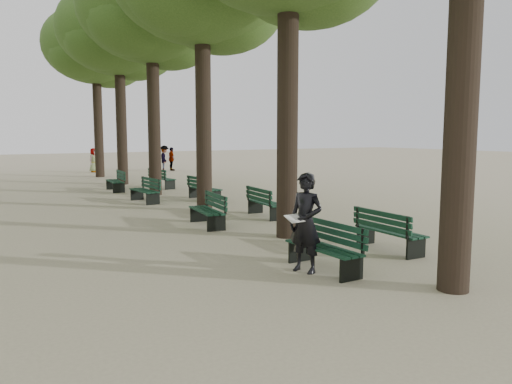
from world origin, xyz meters
TOP-DOWN VIEW (x-y plane):
  - ground at (0.00, 0.00)m, footprint 120.00×120.00m
  - tree_central_3 at (1.50, 13.00)m, footprint 6.00×6.00m
  - tree_central_4 at (1.50, 18.00)m, footprint 6.00×6.00m
  - tree_central_5 at (1.50, 23.00)m, footprint 6.00×6.00m
  - bench_left_0 at (0.37, 0.04)m, footprint 0.60×1.81m
  - bench_left_1 at (0.37, 5.34)m, footprint 0.76×1.85m
  - bench_left_2 at (0.37, 10.96)m, footprint 0.71×1.84m
  - bench_left_3 at (0.37, 15.21)m, footprint 0.69×1.83m
  - bench_right_0 at (2.63, 0.58)m, footprint 0.62×1.81m
  - bench_right_1 at (2.63, 5.84)m, footprint 0.73×1.84m
  - bench_right_2 at (2.63, 10.48)m, footprint 0.77×1.85m
  - bench_right_3 at (2.63, 15.35)m, footprint 0.81×1.86m
  - man_with_map at (0.02, 0.16)m, footprint 0.75×0.84m
  - pedestrian_b at (6.34, 25.19)m, footprint 0.80×1.18m
  - pedestrian_c at (6.97, 25.50)m, footprint 0.38×0.97m
  - pedestrian_d at (1.99, 26.81)m, footprint 0.82×0.72m

SIDE VIEW (x-z plane):
  - ground at x=0.00m, z-range 0.00..0.00m
  - bench_left_0 at x=0.37m, z-range -0.19..0.73m
  - bench_left_1 at x=0.37m, z-range -0.19..0.73m
  - bench_left_2 at x=0.37m, z-range -0.19..0.73m
  - bench_left_3 at x=0.37m, z-range -0.19..0.73m
  - bench_right_0 at x=2.63m, z-range -0.19..0.73m
  - bench_right_1 at x=2.63m, z-range -0.19..0.73m
  - bench_right_2 at x=2.63m, z-range -0.19..0.73m
  - bench_right_3 at x=2.63m, z-range -0.19..0.73m
  - pedestrian_d at x=1.99m, z-range 0.00..1.61m
  - pedestrian_c at x=6.97m, z-range 0.00..1.62m
  - pedestrian_b at x=6.34m, z-range 0.00..1.76m
  - man_with_map at x=0.02m, z-range 0.00..1.89m
  - tree_central_3 at x=1.50m, z-range 2.68..12.63m
  - tree_central_4 at x=1.50m, z-range 2.68..12.63m
  - tree_central_5 at x=1.50m, z-range 2.68..12.63m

